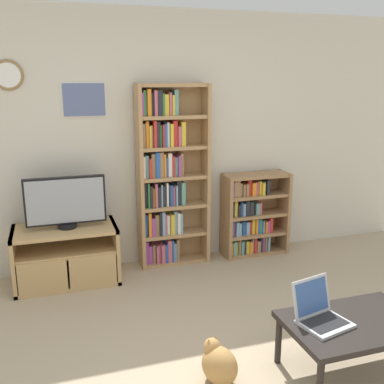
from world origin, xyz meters
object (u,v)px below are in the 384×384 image
(laptop, at_px, (319,312))
(cat, at_px, (218,364))
(bookshelf_short, at_px, (251,215))
(tv_stand, at_px, (66,255))
(television, at_px, (66,202))
(bookshelf_tall, at_px, (167,177))
(coffee_table, at_px, (354,327))

(laptop, relative_size, cat, 0.91)
(bookshelf_short, relative_size, cat, 2.29)
(tv_stand, distance_m, laptop, 2.47)
(television, bearing_deg, laptop, -52.52)
(cat, bearing_deg, bookshelf_tall, 60.57)
(tv_stand, bearing_deg, coffee_table, -48.96)
(coffee_table, relative_size, laptop, 2.49)
(television, xyz_separation_m, bookshelf_tall, (1.03, 0.17, 0.14))
(tv_stand, height_order, bookshelf_short, bookshelf_short)
(coffee_table, distance_m, cat, 0.93)
(bookshelf_short, distance_m, coffee_table, 2.18)
(television, bearing_deg, cat, -65.47)
(bookshelf_short, relative_size, coffee_table, 1.01)
(television, relative_size, bookshelf_short, 0.80)
(television, height_order, cat, television)
(coffee_table, xyz_separation_m, cat, (-0.88, 0.18, -0.21))
(laptop, bearing_deg, tv_stand, 114.95)
(bookshelf_tall, bearing_deg, cat, -95.54)
(bookshelf_tall, bearing_deg, coffee_table, -72.45)
(tv_stand, xyz_separation_m, television, (0.03, 0.00, 0.52))
(bookshelf_tall, distance_m, coffee_table, 2.37)
(tv_stand, xyz_separation_m, coffee_table, (1.75, -2.01, 0.06))
(laptop, bearing_deg, bookshelf_tall, 89.20)
(television, distance_m, coffee_table, 2.69)
(tv_stand, distance_m, bookshelf_tall, 1.26)
(coffee_table, bearing_deg, bookshelf_tall, 107.55)
(coffee_table, bearing_deg, bookshelf_short, 83.26)
(tv_stand, bearing_deg, bookshelf_short, 4.31)
(tv_stand, xyz_separation_m, bookshelf_short, (2.00, 0.15, 0.16))
(coffee_table, relative_size, cat, 2.27)
(laptop, height_order, cat, laptop)
(bookshelf_short, distance_m, laptop, 2.15)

